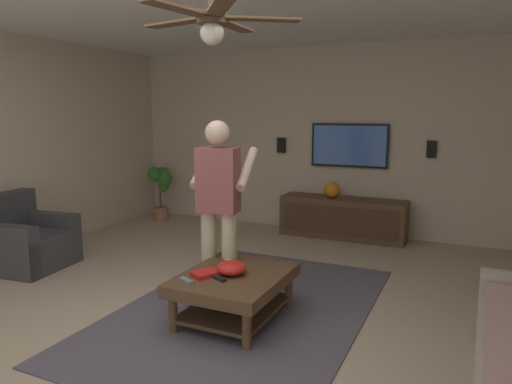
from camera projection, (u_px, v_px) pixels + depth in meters
ground_plane at (177, 339)px, 3.57m from camera, size 8.94×8.94×0.00m
wall_back_tv at (325, 140)px, 6.72m from camera, size 0.10×6.22×2.63m
area_rug at (245, 309)px, 4.10m from camera, size 3.05×2.00×0.01m
armchair at (25, 243)px, 5.20m from camera, size 0.89×0.90×0.82m
coffee_table at (234, 285)px, 3.87m from camera, size 1.00×0.80×0.40m
media_console at (343, 218)px, 6.44m from camera, size 0.45×1.70×0.55m
tv at (349, 145)px, 6.49m from camera, size 0.05×1.07×0.60m
person_standing at (219, 199)px, 4.23m from camera, size 0.59×0.60×1.64m
potted_plant_short at (161, 183)px, 7.49m from camera, size 0.36×0.35×0.86m
bowl at (231, 268)px, 3.83m from camera, size 0.25×0.25×0.11m
remote_white at (232, 262)px, 4.10m from camera, size 0.10×0.16×0.02m
remote_black at (219, 278)px, 3.71m from camera, size 0.10×0.15×0.02m
remote_grey at (186, 281)px, 3.66m from camera, size 0.10×0.15×0.02m
book at (206, 273)px, 3.80m from camera, size 0.27×0.24×0.04m
vase_round at (332, 190)px, 6.41m from camera, size 0.22×0.22×0.22m
wall_speaker_left at (432, 149)px, 6.06m from camera, size 0.06×0.12×0.22m
wall_speaker_right at (281, 145)px, 6.93m from camera, size 0.06×0.12×0.22m
ceiling_fan at (213, 22)px, 3.10m from camera, size 1.20×1.13×0.46m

